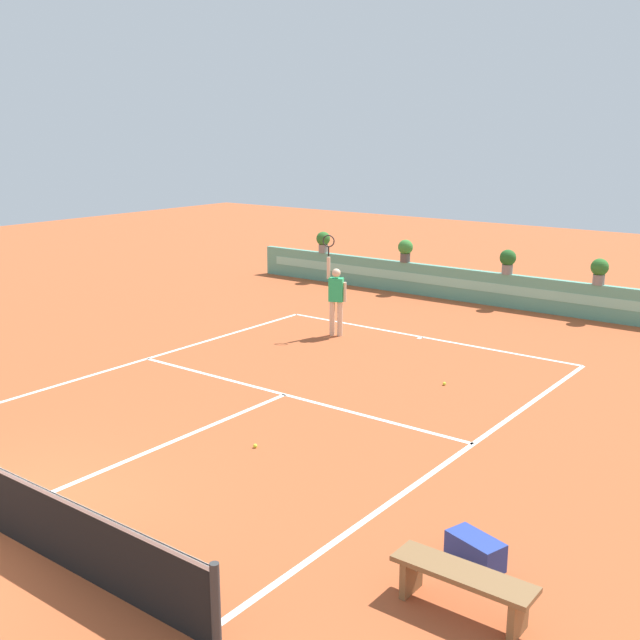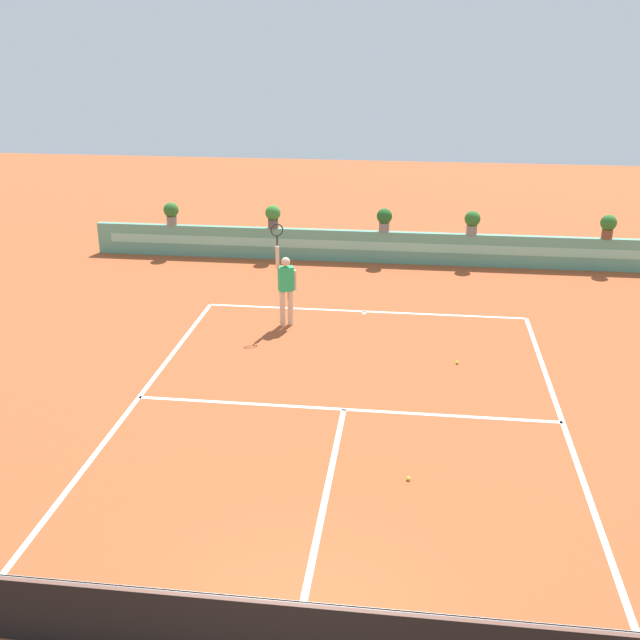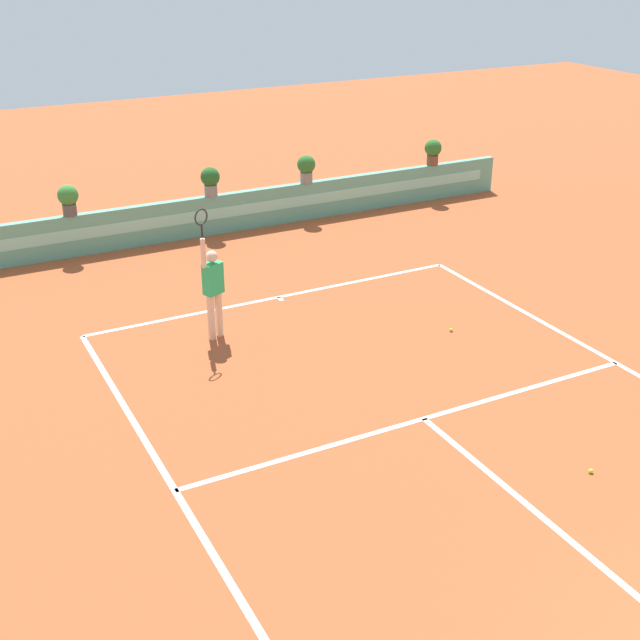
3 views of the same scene
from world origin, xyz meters
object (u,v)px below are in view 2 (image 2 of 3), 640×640
tennis_ball_near_baseline (457,363)px  tennis_ball_mid_court (409,479)px  potted_plant_far_left (171,212)px  tennis_player (286,285)px  potted_plant_far_right (608,225)px  potted_plant_right (472,221)px  potted_plant_centre (384,218)px  potted_plant_left (273,215)px

tennis_ball_near_baseline → tennis_ball_mid_court: (-0.97, -4.77, 0.00)m
tennis_ball_mid_court → potted_plant_far_left: size_ratio=0.09×
tennis_ball_near_baseline → tennis_player: bearing=155.7°
tennis_player → tennis_ball_mid_court: bearing=-64.6°
tennis_player → potted_plant_far_right: size_ratio=3.57×
potted_plant_right → tennis_player: bearing=-130.0°
potted_plant_far_left → potted_plant_centre: same height
potted_plant_right → potted_plant_far_left: (-9.44, 0.00, 0.00)m
potted_plant_far_left → tennis_ball_mid_court: bearing=-57.6°
tennis_ball_mid_court → potted_plant_far_right: 13.61m
potted_plant_right → potted_plant_far_right: (3.98, 0.00, 0.00)m
potted_plant_right → potted_plant_far_left: size_ratio=1.00×
tennis_ball_mid_court → potted_plant_centre: bearing=94.8°
tennis_ball_near_baseline → potted_plant_left: (-5.49, 7.55, 1.38)m
potted_plant_left → potted_plant_right: bearing=0.0°
potted_plant_centre → potted_plant_far_left: bearing=180.0°
tennis_ball_near_baseline → potted_plant_left: potted_plant_left is taller
tennis_ball_near_baseline → potted_plant_far_right: size_ratio=0.09×
tennis_player → potted_plant_far_right: (8.76, 5.69, 0.36)m
tennis_ball_near_baseline → tennis_ball_mid_court: size_ratio=1.00×
tennis_ball_mid_court → tennis_player: bearing=115.4°
potted_plant_far_left → tennis_player: bearing=-50.7°
potted_plant_far_right → tennis_ball_near_baseline: bearing=-121.6°
tennis_player → potted_plant_right: tennis_player is taller
potted_plant_far_right → potted_plant_far_left: bearing=180.0°
tennis_ball_mid_court → potted_plant_right: potted_plant_right is taller
potted_plant_left → tennis_ball_mid_court: bearing=-69.9°
potted_plant_left → potted_plant_far_left: same height
tennis_ball_near_baseline → potted_plant_centre: 7.93m
tennis_ball_mid_court → potted_plant_left: potted_plant_left is taller
potted_plant_right → tennis_ball_mid_court: bearing=-97.6°
potted_plant_far_left → potted_plant_left: bearing=0.0°
potted_plant_left → potted_plant_centre: (3.48, 0.00, 0.00)m
tennis_ball_near_baseline → potted_plant_right: bearing=85.0°
potted_plant_left → potted_plant_centre: same height
tennis_player → potted_plant_right: (4.78, 5.69, 0.36)m
tennis_player → potted_plant_centre: (2.11, 5.69, 0.36)m
tennis_player → potted_plant_far_right: 10.46m
potted_plant_far_left → potted_plant_centre: (6.77, 0.00, 0.00)m
tennis_ball_near_baseline → potted_plant_centre: potted_plant_centre is taller
potted_plant_far_right → potted_plant_centre: (-6.65, 0.00, 0.00)m
tennis_ball_mid_court → potted_plant_far_right: (5.62, 12.31, 1.38)m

